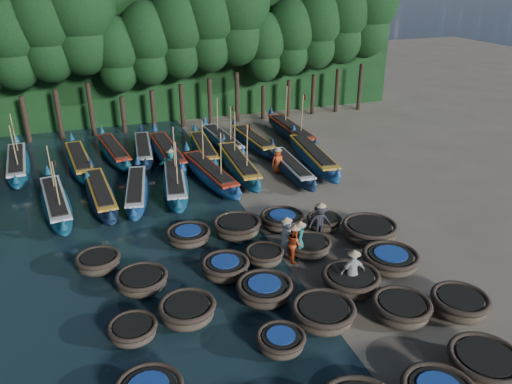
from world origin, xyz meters
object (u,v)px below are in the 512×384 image
object	(u,v)px
coracle_24	(324,222)
long_boat_10	(80,162)
long_boat_11	(114,152)
fisherman_1	(300,240)
long_boat_12	(144,150)
coracle_20	(98,262)
long_boat_13	(167,153)
coracle_4	(485,363)
coracle_15	(142,281)
coracle_21	(188,236)
long_boat_15	(222,141)
long_boat_1	(56,203)
long_boat_16	(253,141)
coracle_7	(323,313)
fisherman_5	(171,163)
fisherman_4	(353,271)
coracle_14	(390,260)
coracle_9	(459,304)
coracle_17	(264,256)
long_boat_4	(175,182)
long_boat_3	(136,191)
fisherman_6	(278,160)
long_boat_7	(291,168)
coracle_22	(237,227)
fisherman_2	(295,243)
fisherman_0	(286,235)
long_boat_6	(239,165)
long_boat_5	(210,174)
coracle_18	(309,246)
long_boat_9	(17,164)
fisherman_3	(320,221)
coracle_12	(265,290)
coracle_13	(351,281)
coracle_6	(281,341)
long_boat_8	(313,157)
coracle_23	(282,220)

from	to	relation	value
coracle_24	long_boat_10	xyz separation A→B (m)	(-10.99, 12.35, 0.15)
long_boat_11	fisherman_1	size ratio (longest dim) A/B	3.94
long_boat_12	coracle_20	bearing A→B (deg)	-100.16
long_boat_13	coracle_4	bearing A→B (deg)	-77.45
coracle_4	coracle_15	bearing A→B (deg)	139.03
coracle_21	long_boat_15	world-z (taller)	long_boat_15
long_boat_1	long_boat_16	distance (m)	14.48
coracle_7	fisherman_5	bearing A→B (deg)	98.60
long_boat_13	fisherman_4	xyz separation A→B (m)	(4.16, -17.04, 0.36)
long_boat_11	fisherman_4	xyz separation A→B (m)	(7.47, -18.59, 0.42)
coracle_14	coracle_9	bearing A→B (deg)	-78.94
coracle_17	long_boat_4	xyz separation A→B (m)	(-2.10, 8.96, 0.16)
long_boat_12	long_boat_3	bearing A→B (deg)	-95.73
coracle_4	coracle_14	size ratio (longest dim) A/B	1.03
long_boat_4	fisherman_6	distance (m)	6.60
coracle_21	fisherman_1	xyz separation A→B (m)	(4.28, -2.98, 0.57)
long_boat_12	long_boat_7	bearing A→B (deg)	-32.77
coracle_22	long_boat_1	world-z (taller)	long_boat_1
long_boat_3	fisherman_2	world-z (taller)	fisherman_2
long_boat_7	fisherman_0	size ratio (longest dim) A/B	3.91
coracle_9	coracle_17	world-z (taller)	coracle_9
long_boat_6	fisherman_0	size ratio (longest dim) A/B	4.51
long_boat_4	long_boat_5	world-z (taller)	long_boat_5
coracle_21	long_boat_10	xyz separation A→B (m)	(-4.44, 11.48, 0.14)
coracle_7	long_boat_10	world-z (taller)	long_boat_10
coracle_18	long_boat_13	world-z (taller)	long_boat_13
long_boat_3	fisherman_5	world-z (taller)	fisherman_5
long_boat_9	fisherman_3	size ratio (longest dim) A/B	4.20
coracle_12	fisherman_4	distance (m)	3.55
coracle_13	coracle_18	world-z (taller)	coracle_13
coracle_14	coracle_24	bearing A→B (deg)	103.21
coracle_4	fisherman_6	bearing A→B (deg)	89.22
coracle_14	coracle_6	bearing A→B (deg)	-154.37
coracle_22	coracle_9	bearing A→B (deg)	-55.12
coracle_18	long_boat_8	size ratio (longest dim) A/B	0.23
long_boat_13	coracle_23	bearing A→B (deg)	-74.37
long_boat_6	long_boat_5	bearing A→B (deg)	-158.25
long_boat_9	coracle_14	bearing A→B (deg)	-51.66
long_boat_1	fisherman_5	size ratio (longest dim) A/B	4.26
coracle_17	long_boat_13	xyz separation A→B (m)	(-1.61, 13.99, 0.19)
fisherman_0	fisherman_4	bearing A→B (deg)	-138.08
coracle_22	long_boat_7	distance (m)	8.27
coracle_20	long_boat_8	xyz separation A→B (m)	(13.90, 8.20, 0.16)
coracle_22	coracle_18	bearing A→B (deg)	-46.43
coracle_6	long_boat_8	distance (m)	17.45
coracle_17	long_boat_3	xyz separation A→B (m)	(-4.34, 8.59, 0.10)
coracle_15	long_boat_10	size ratio (longest dim) A/B	0.26
coracle_12	long_boat_11	world-z (taller)	long_boat_11
coracle_20	fisherman_2	xyz separation A→B (m)	(8.12, -1.99, 0.44)
coracle_24	fisherman_6	xyz separation A→B (m)	(0.63, 7.61, 0.46)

